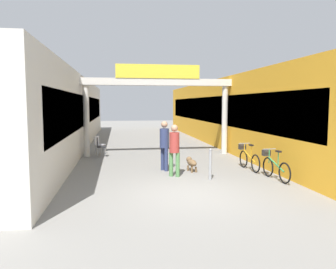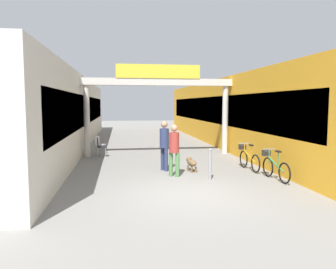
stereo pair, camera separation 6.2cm
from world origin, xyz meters
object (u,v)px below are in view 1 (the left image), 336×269
bollard_post_metal (210,164)px  cafe_chair_black_nearer (100,145)px  dog_on_leash (191,163)px  pedestrian_companion (164,142)px  cafe_chair_aluminium_farther (99,143)px  pedestrian_with_dog (174,147)px  bicycle_orange_second (248,158)px  bicycle_green_nearest (274,166)px

bollard_post_metal → cafe_chair_black_nearer: bearing=125.9°
dog_on_leash → pedestrian_companion: bearing=164.3°
dog_on_leash → cafe_chair_aluminium_farther: 5.94m
pedestrian_companion → dog_on_leash: pedestrian_companion is taller
dog_on_leash → pedestrian_with_dog: bearing=-134.8°
bicycle_orange_second → bicycle_green_nearest: bearing=-82.5°
bicycle_orange_second → cafe_chair_aluminium_farther: bearing=140.8°
dog_on_leash → bollard_post_metal: size_ratio=0.69×
pedestrian_with_dog → pedestrian_companion: size_ratio=0.96×
bollard_post_metal → cafe_chair_black_nearer: bollard_post_metal is taller
pedestrian_companion → bollard_post_metal: bearing=-52.6°
cafe_chair_black_nearer → cafe_chair_aluminium_farther: (-0.10, 0.82, 0.00)m
cafe_chair_black_nearer → pedestrian_with_dog: bearing=-59.4°
pedestrian_with_dog → dog_on_leash: bearing=45.2°
pedestrian_companion → pedestrian_with_dog: bearing=-79.4°
bicycle_green_nearest → cafe_chair_black_nearer: bearing=136.8°
pedestrian_with_dog → bicycle_orange_second: size_ratio=1.05×
pedestrian_companion → bollard_post_metal: pedestrian_companion is taller
pedestrian_companion → dog_on_leash: size_ratio=2.56×
pedestrian_with_dog → cafe_chair_aluminium_farther: bearing=117.4°
pedestrian_with_dog → pedestrian_companion: 1.06m
pedestrian_companion → cafe_chair_black_nearer: pedestrian_companion is taller
pedestrian_with_dog → bicycle_green_nearest: bearing=-15.8°
pedestrian_with_dog → cafe_chair_aluminium_farther: (-2.84, 5.48, -0.48)m
bicycle_green_nearest → bicycle_orange_second: size_ratio=1.00×
pedestrian_with_dog → dog_on_leash: 1.30m
pedestrian_companion → dog_on_leash: bearing=-15.7°
cafe_chair_black_nearer → cafe_chair_aluminium_farther: 0.83m
pedestrian_companion → dog_on_leash: 1.25m
pedestrian_companion → cafe_chair_aluminium_farther: size_ratio=2.07×
bicycle_green_nearest → cafe_chair_aluminium_farther: 8.77m
cafe_chair_black_nearer → bicycle_green_nearest: bearing=-43.2°
bollard_post_metal → cafe_chair_black_nearer: 6.53m
pedestrian_companion → bicycle_green_nearest: (3.37, -1.94, -0.63)m
bicycle_green_nearest → bicycle_orange_second: 1.67m
pedestrian_with_dog → cafe_chair_aluminium_farther: 6.19m
bicycle_green_nearest → cafe_chair_black_nearer: size_ratio=1.90×
pedestrian_companion → bicycle_orange_second: 3.22m
dog_on_leash → bicycle_orange_second: bearing=-0.4°
bicycle_green_nearest → cafe_chair_aluminium_farther: bearing=133.3°
bollard_post_metal → cafe_chair_aluminium_farther: 7.26m
bicycle_green_nearest → cafe_chair_aluminium_farther: (-6.02, 6.38, 0.10)m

